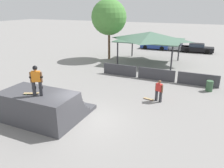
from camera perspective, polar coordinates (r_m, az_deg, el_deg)
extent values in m
plane|color=gray|center=(13.09, -6.72, -9.47)|extent=(160.00, 160.00, 0.00)
cube|color=#424247|center=(14.15, -15.82, -7.27)|extent=(4.34, 4.03, 0.22)
cube|color=#424247|center=(13.77, -17.04, -7.15)|extent=(4.34, 3.17, 0.22)
cube|color=#424247|center=(13.57, -17.56, -6.57)|extent=(4.34, 2.86, 0.22)
cube|color=#424247|center=(13.41, -17.95, -5.90)|extent=(4.34, 2.64, 0.22)
cube|color=#424247|center=(13.27, -18.26, -5.16)|extent=(4.34, 2.49, 0.22)
cube|color=#424247|center=(13.15, -18.52, -4.37)|extent=(4.34, 2.39, 0.22)
cube|color=#424247|center=(13.04, -18.73, -3.54)|extent=(4.34, 2.31, 0.22)
cube|color=#424247|center=(12.94, -18.90, -2.67)|extent=(4.34, 2.27, 0.22)
cylinder|color=silver|center=(13.69, -15.81, -0.78)|extent=(4.25, 0.07, 0.07)
cube|color=#2D2D33|center=(12.30, -18.10, -1.15)|extent=(0.21, 0.21, 0.81)
cube|color=black|center=(12.32, -18.09, -0.89)|extent=(0.23, 0.21, 0.12)
cube|color=#2D2D33|center=(12.39, -19.69, -1.19)|extent=(0.21, 0.21, 0.81)
cube|color=black|center=(12.41, -19.68, -0.93)|extent=(0.23, 0.21, 0.12)
cube|color=orange|center=(12.13, -19.25, 1.89)|extent=(0.49, 0.40, 0.57)
cylinder|color=brown|center=(12.08, -17.98, 1.72)|extent=(0.15, 0.15, 0.57)
cylinder|color=black|center=(12.07, -17.98, 1.78)|extent=(0.22, 0.22, 0.08)
cylinder|color=brown|center=(12.22, -20.47, 1.64)|extent=(0.15, 0.15, 0.57)
cylinder|color=black|center=(12.21, -20.47, 1.69)|extent=(0.22, 0.22, 0.08)
sphere|color=brown|center=(12.01, -19.48, 3.85)|extent=(0.22, 0.22, 0.22)
sphere|color=black|center=(12.01, -19.50, 3.97)|extent=(0.25, 0.25, 0.25)
cylinder|color=green|center=(12.79, -19.18, -2.31)|extent=(0.06, 0.05, 0.05)
cylinder|color=green|center=(12.66, -19.38, -2.55)|extent=(0.06, 0.05, 0.05)
cylinder|color=green|center=(12.96, -21.29, -2.28)|extent=(0.06, 0.05, 0.05)
cylinder|color=green|center=(12.84, -21.50, -2.51)|extent=(0.06, 0.05, 0.05)
cube|color=tan|center=(12.80, -20.36, -2.27)|extent=(0.83, 0.52, 0.02)
cube|color=tan|center=(12.67, -18.78, -2.22)|extent=(0.17, 0.22, 0.02)
cube|color=#2D2D33|center=(15.74, 11.54, -2.98)|extent=(0.19, 0.19, 0.78)
cube|color=#2D2D33|center=(15.56, 12.55, -3.32)|extent=(0.19, 0.19, 0.78)
cube|color=red|center=(15.41, 12.21, -0.87)|extent=(0.47, 0.36, 0.55)
cylinder|color=brown|center=(15.56, 11.42, -0.78)|extent=(0.14, 0.14, 0.55)
cylinder|color=brown|center=(15.29, 13.00, -1.28)|extent=(0.14, 0.14, 0.55)
sphere|color=brown|center=(15.27, 12.33, 0.58)|extent=(0.21, 0.21, 0.21)
cylinder|color=red|center=(15.93, 10.37, -4.02)|extent=(0.06, 0.04, 0.05)
cylinder|color=red|center=(15.82, 10.15, -4.19)|extent=(0.06, 0.04, 0.05)
cylinder|color=red|center=(16.11, 8.87, -3.66)|extent=(0.06, 0.04, 0.05)
cylinder|color=red|center=(15.99, 8.65, -3.82)|extent=(0.06, 0.04, 0.05)
cube|color=tan|center=(15.95, 9.51, -3.81)|extent=(0.77, 0.34, 0.02)
cube|color=tan|center=(15.81, 10.64, -4.02)|extent=(0.13, 0.21, 0.02)
cube|color=#3D3D42|center=(21.12, 2.02, 3.70)|extent=(3.34, 0.12, 1.05)
cube|color=#3D3D42|center=(20.11, 11.45, 2.47)|extent=(3.34, 0.12, 1.05)
cube|color=#3D3D42|center=(19.69, 21.55, 1.09)|extent=(3.34, 0.12, 1.05)
cylinder|color=#2D2D33|center=(24.74, 1.47, 7.93)|extent=(0.16, 0.16, 2.60)
cylinder|color=#2D2D33|center=(23.14, 15.32, 6.41)|extent=(0.16, 0.16, 2.60)
cylinder|color=#2D2D33|center=(29.31, 5.31, 9.72)|extent=(0.16, 0.16, 2.60)
cylinder|color=#2D2D33|center=(27.98, 17.07, 8.46)|extent=(0.16, 0.16, 2.60)
cube|color=#4C705B|center=(25.89, 9.92, 11.22)|extent=(7.03, 5.85, 0.10)
pyramid|color=#4C705B|center=(25.82, 9.98, 12.32)|extent=(6.89, 5.74, 0.91)
cylinder|color=brown|center=(27.59, -0.76, 10.20)|extent=(0.28, 0.28, 3.57)
sphere|color=#4C893D|center=(27.24, -0.79, 17.07)|extent=(4.22, 4.22, 4.22)
cylinder|color=#385B3D|center=(18.76, 24.10, -0.48)|extent=(0.52, 0.52, 0.85)
cube|color=navy|center=(35.07, 11.10, 9.73)|extent=(4.25, 1.69, 0.62)
cube|color=#283342|center=(35.01, 10.98, 10.62)|extent=(1.97, 1.41, 0.46)
cube|color=navy|center=(34.97, 11.01, 10.99)|extent=(1.88, 1.38, 0.04)
cylinder|color=black|center=(35.56, 13.43, 9.43)|extent=(0.64, 0.20, 0.64)
cylinder|color=black|center=(34.09, 12.91, 9.04)|extent=(0.64, 0.20, 0.64)
cylinder|color=black|center=(36.13, 9.36, 9.86)|extent=(0.64, 0.20, 0.64)
cylinder|color=black|center=(34.69, 8.68, 9.49)|extent=(0.64, 0.20, 0.64)
cube|color=#A8AAAF|center=(34.82, 16.26, 9.25)|extent=(4.54, 2.20, 0.62)
cube|color=#283342|center=(34.76, 16.15, 10.15)|extent=(2.17, 1.68, 0.46)
cube|color=#A8AAAF|center=(34.73, 16.19, 10.52)|extent=(2.08, 1.63, 0.04)
cylinder|color=black|center=(35.33, 18.68, 8.87)|extent=(0.66, 0.27, 0.64)
cylinder|color=black|center=(33.79, 18.08, 8.48)|extent=(0.66, 0.27, 0.64)
cylinder|color=black|center=(35.95, 14.48, 9.45)|extent=(0.66, 0.27, 0.64)
cylinder|color=black|center=(34.44, 13.71, 9.09)|extent=(0.66, 0.27, 0.64)
cube|color=black|center=(34.23, 21.35, 8.52)|extent=(4.49, 1.86, 0.62)
cube|color=#283342|center=(34.14, 21.26, 9.43)|extent=(2.11, 1.50, 0.46)
cube|color=black|center=(34.10, 21.31, 9.81)|extent=(2.01, 1.46, 0.04)
cylinder|color=black|center=(35.02, 23.57, 8.18)|extent=(0.65, 0.23, 0.64)
cylinder|color=black|center=(33.52, 23.59, 7.73)|extent=(0.65, 0.23, 0.64)
cylinder|color=black|center=(35.04, 19.13, 8.74)|extent=(0.65, 0.23, 0.64)
cylinder|color=black|center=(33.54, 18.96, 8.31)|extent=(0.65, 0.23, 0.64)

